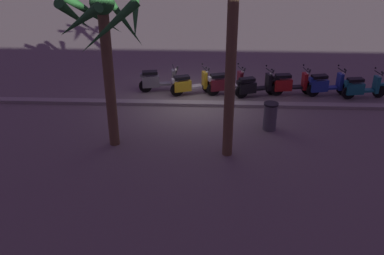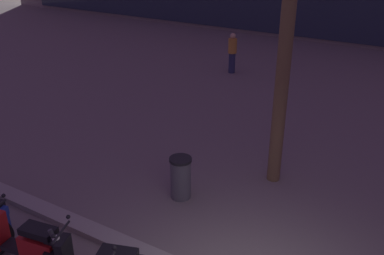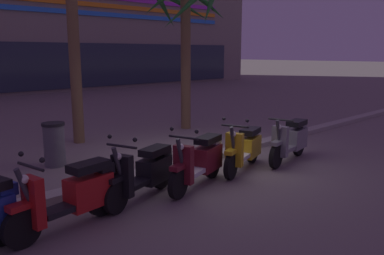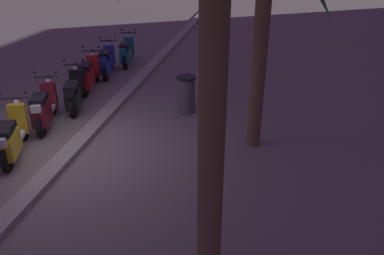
{
  "view_description": "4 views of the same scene",
  "coord_description": "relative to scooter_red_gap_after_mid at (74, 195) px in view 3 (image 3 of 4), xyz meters",
  "views": [
    {
      "loc": [
        -0.52,
        15.11,
        6.52
      ],
      "look_at": [
        -0.04,
        4.11,
        1.01
      ],
      "focal_mm": 40.34,
      "sensor_mm": 36.0,
      "label": 1
    },
    {
      "loc": [
        1.68,
        -4.53,
        5.34
      ],
      "look_at": [
        -2.86,
        3.11,
        1.17
      ],
      "focal_mm": 40.38,
      "sensor_mm": 36.0,
      "label": 2
    },
    {
      "loc": [
        -6.03,
        -5.91,
        2.42
      ],
      "look_at": [
        -0.66,
        -0.23,
        0.92
      ],
      "focal_mm": 36.75,
      "sensor_mm": 36.0,
      "label": 3
    },
    {
      "loc": [
        6.16,
        3.75,
        3.79
      ],
      "look_at": [
        0.56,
        2.78,
        1.07
      ],
      "focal_mm": 35.24,
      "sensor_mm": 36.0,
      "label": 4
    }
  ],
  "objects": [
    {
      "name": "ground_plane",
      "position": [
        3.66,
        0.99,
        -0.47
      ],
      "size": [
        200.0,
        200.0,
        0.0
      ],
      "primitive_type": "plane",
      "color": "slate"
    },
    {
      "name": "curb_strip",
      "position": [
        3.66,
        1.17,
        -0.41
      ],
      "size": [
        60.0,
        0.36,
        0.12
      ],
      "primitive_type": "cube",
      "color": "gray",
      "rests_on": "ground"
    },
    {
      "name": "scooter_red_gap_after_mid",
      "position": [
        0.0,
        0.0,
        0.0
      ],
      "size": [
        1.78,
        0.63,
        1.17
      ],
      "color": "black",
      "rests_on": "ground"
    },
    {
      "name": "scooter_black_tail_end",
      "position": [
        1.42,
        0.24,
        -0.02
      ],
      "size": [
        1.75,
        0.82,
        1.17
      ],
      "color": "black",
      "rests_on": "ground"
    },
    {
      "name": "scooter_maroon_far_back",
      "position": [
        2.53,
        0.04,
        -0.0
      ],
      "size": [
        1.76,
        0.8,
        1.17
      ],
      "color": "black",
      "rests_on": "ground"
    },
    {
      "name": "scooter_yellow_second_in_line",
      "position": [
        3.95,
        0.14,
        -0.02
      ],
      "size": [
        1.77,
        0.84,
        1.17
      ],
      "color": "black",
      "rests_on": "ground"
    },
    {
      "name": "scooter_grey_mid_rear",
      "position": [
        5.24,
        -0.15,
        -0.0
      ],
      "size": [
        1.83,
        0.67,
        1.04
      ],
      "color": "black",
      "rests_on": "ground"
    },
    {
      "name": "palm_tree_near_sign",
      "position": [
        6.1,
        4.31,
        3.08
      ],
      "size": [
        2.48,
        2.57,
        4.69
      ],
      "color": "brown",
      "rests_on": "ground"
    },
    {
      "name": "litter_bin",
      "position": [
        1.12,
        3.09,
        0.02
      ],
      "size": [
        0.48,
        0.48,
        0.95
      ],
      "color": "#56565B",
      "rests_on": "ground"
    }
  ]
}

